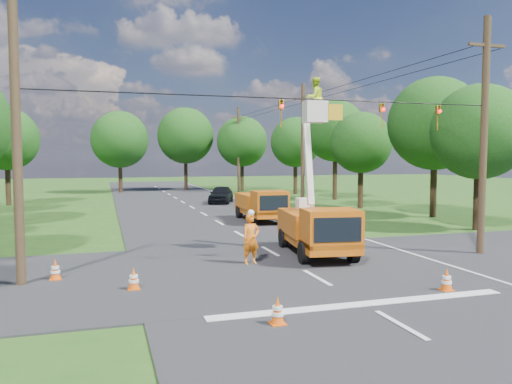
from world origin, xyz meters
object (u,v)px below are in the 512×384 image
object	(u,v)px
pole_left	(17,146)
tree_right_d	(335,131)
traffic_cone_4	(134,279)
pole_right_far	(238,149)
traffic_cone_5	(55,270)
traffic_cone_7	(278,215)
traffic_cone_3	(298,226)
pole_right_mid	(303,145)
tree_far_a	(120,140)
ground_worker	(251,239)
tree_right_a	(479,132)
bucket_truck	(317,217)
second_truck	(261,205)
tree_right_c	(361,143)
tree_right_e	(296,142)
tree_right_b	(435,124)
traffic_cone_2	(300,236)
traffic_cone_1	(447,280)
tree_far_c	(242,142)
pole_right_near	(484,134)
tree_left_f	(7,139)
traffic_cone_0	(278,311)
distant_car	(221,194)
tree_far_b	(185,136)

from	to	relation	value
pole_left	tree_right_d	bearing A→B (deg)	48.01
traffic_cone_4	pole_right_far	world-z (taller)	pole_right_far
traffic_cone_4	traffic_cone_5	size ratio (longest dim) A/B	1.00
traffic_cone_7	pole_left	xyz separation A→B (m)	(-13.58, -13.36, 4.14)
traffic_cone_3	pole_right_far	size ratio (longest dim) A/B	0.07
traffic_cone_3	pole_right_mid	size ratio (longest dim) A/B	0.07
traffic_cone_3	tree_far_a	world-z (taller)	tree_far_a
ground_worker	tree_right_a	bearing A→B (deg)	6.50
bucket_truck	traffic_cone_7	distance (m)	11.88
pole_right_mid	tree_right_a	xyz separation A→B (m)	(5.00, -14.00, 0.46)
second_truck	pole_right_far	bearing A→B (deg)	78.66
tree_right_c	tree_right_e	world-z (taller)	tree_right_e
traffic_cone_4	bucket_truck	bearing A→B (deg)	24.09
traffic_cone_3	ground_worker	bearing A→B (deg)	-124.13
tree_right_b	traffic_cone_5	bearing A→B (deg)	-153.74
traffic_cone_2	pole_right_far	size ratio (longest dim) A/B	0.07
traffic_cone_1	tree_far_c	size ratio (longest dim) A/B	0.08
traffic_cone_2	traffic_cone_3	world-z (taller)	same
traffic_cone_5	tree_right_b	size ratio (longest dim) A/B	0.07
ground_worker	traffic_cone_1	xyz separation A→B (m)	(4.68, -5.52, -0.63)
second_truck	tree_right_a	world-z (taller)	tree_right_a
traffic_cone_3	tree_right_d	world-z (taller)	tree_right_d
pole_right_far	tree_right_a	world-z (taller)	pole_right_far
pole_left	tree_right_e	world-z (taller)	pole_left
pole_right_near	tree_left_f	world-z (taller)	pole_right_near
traffic_cone_0	pole_left	distance (m)	9.89
distant_car	tree_right_a	bearing A→B (deg)	-42.27
bucket_truck	traffic_cone_4	size ratio (longest dim) A/B	10.59
pole_left	pole_right_near	bearing A→B (deg)	0.00
tree_right_b	bucket_truck	bearing A→B (deg)	-142.57
traffic_cone_2	tree_left_f	xyz separation A→B (m)	(-16.92, 25.19, 5.33)
tree_left_f	tree_right_a	bearing A→B (deg)	-40.30
traffic_cone_4	traffic_cone_3	bearing A→B (deg)	45.80
traffic_cone_4	traffic_cone_7	distance (m)	18.12
tree_far_a	second_truck	bearing A→B (deg)	-75.37
traffic_cone_1	traffic_cone_7	bearing A→B (deg)	87.17
second_truck	tree_far_a	xyz separation A→B (m)	(-7.81, 29.92, 5.10)
pole_right_mid	tree_left_f	distance (m)	25.36
pole_right_far	bucket_truck	bearing A→B (deg)	-100.13
pole_right_far	tree_left_f	bearing A→B (deg)	-156.77
traffic_cone_1	pole_right_far	xyz separation A→B (m)	(5.31, 44.62, 4.75)
traffic_cone_2	traffic_cone_3	xyz separation A→B (m)	(1.17, 3.14, 0.00)
traffic_cone_0	tree_far_b	xyz separation A→B (m)	(5.85, 51.03, 6.45)
tree_right_e	tree_far_b	size ratio (longest dim) A/B	0.84
traffic_cone_0	pole_right_mid	xyz separation A→B (m)	(11.35, 26.03, 4.75)
traffic_cone_3	tree_right_e	distance (m)	29.53
pole_left	bucket_truck	bearing A→B (deg)	9.15
tree_right_e	ground_worker	bearing A→B (deg)	-114.15
pole_right_mid	tree_right_b	bearing A→B (deg)	-50.91
bucket_truck	tree_right_c	distance (m)	21.03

